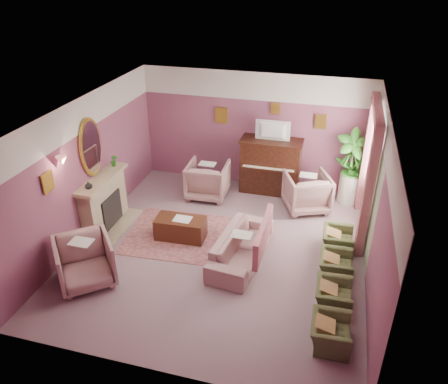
% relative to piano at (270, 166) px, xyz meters
% --- Properties ---
extents(floor, '(5.50, 6.00, 0.01)m').
position_rel_piano_xyz_m(floor, '(-0.50, -2.68, -0.65)').
color(floor, gray).
rests_on(floor, ground).
extents(ceiling, '(5.50, 6.00, 0.01)m').
position_rel_piano_xyz_m(ceiling, '(-0.50, -2.68, 2.15)').
color(ceiling, silver).
rests_on(ceiling, wall_back).
extents(wall_back, '(5.50, 0.02, 2.80)m').
position_rel_piano_xyz_m(wall_back, '(-0.50, 0.32, 0.75)').
color(wall_back, '#693C64').
rests_on(wall_back, floor).
extents(wall_front, '(5.50, 0.02, 2.80)m').
position_rel_piano_xyz_m(wall_front, '(-0.50, -5.68, 0.75)').
color(wall_front, '#693C64').
rests_on(wall_front, floor).
extents(wall_left, '(0.02, 6.00, 2.80)m').
position_rel_piano_xyz_m(wall_left, '(-3.25, -2.68, 0.75)').
color(wall_left, '#693C64').
rests_on(wall_left, floor).
extents(wall_right, '(0.02, 6.00, 2.80)m').
position_rel_piano_xyz_m(wall_right, '(2.25, -2.68, 0.75)').
color(wall_right, '#693C64').
rests_on(wall_right, floor).
extents(picture_rail_band, '(5.50, 0.01, 0.65)m').
position_rel_piano_xyz_m(picture_rail_band, '(-0.50, 0.31, 1.82)').
color(picture_rail_band, silver).
rests_on(picture_rail_band, wall_back).
extents(stripe_panel, '(0.01, 3.00, 2.15)m').
position_rel_piano_xyz_m(stripe_panel, '(2.23, -1.38, 0.42)').
color(stripe_panel, '#9CAD86').
rests_on(stripe_panel, wall_right).
extents(fireplace_surround, '(0.30, 1.40, 1.10)m').
position_rel_piano_xyz_m(fireplace_surround, '(-3.09, -2.48, -0.10)').
color(fireplace_surround, tan).
rests_on(fireplace_surround, floor).
extents(fireplace_inset, '(0.18, 0.72, 0.68)m').
position_rel_piano_xyz_m(fireplace_inset, '(-2.99, -2.48, -0.25)').
color(fireplace_inset, black).
rests_on(fireplace_inset, floor).
extents(fire_ember, '(0.06, 0.54, 0.10)m').
position_rel_piano_xyz_m(fire_ember, '(-2.95, -2.48, -0.43)').
color(fire_ember, '#ED2D00').
rests_on(fire_ember, floor).
extents(mantel_shelf, '(0.40, 1.55, 0.07)m').
position_rel_piano_xyz_m(mantel_shelf, '(-3.06, -2.48, 0.47)').
color(mantel_shelf, tan).
rests_on(mantel_shelf, fireplace_surround).
extents(hearth, '(0.55, 1.50, 0.02)m').
position_rel_piano_xyz_m(hearth, '(-2.89, -2.48, -0.64)').
color(hearth, tan).
rests_on(hearth, floor).
extents(mirror_frame, '(0.04, 0.72, 1.20)m').
position_rel_piano_xyz_m(mirror_frame, '(-3.20, -2.48, 1.15)').
color(mirror_frame, gold).
rests_on(mirror_frame, wall_left).
extents(mirror_glass, '(0.01, 0.60, 1.06)m').
position_rel_piano_xyz_m(mirror_glass, '(-3.17, -2.48, 1.15)').
color(mirror_glass, silver).
rests_on(mirror_glass, wall_left).
extents(sconce_shade, '(0.20, 0.20, 0.16)m').
position_rel_piano_xyz_m(sconce_shade, '(-3.12, -3.53, 1.33)').
color(sconce_shade, '#D66E67').
rests_on(sconce_shade, wall_left).
extents(piano, '(1.40, 0.60, 1.30)m').
position_rel_piano_xyz_m(piano, '(0.00, 0.00, 0.00)').
color(piano, black).
rests_on(piano, floor).
extents(piano_keyshelf, '(1.30, 0.12, 0.06)m').
position_rel_piano_xyz_m(piano_keyshelf, '(-0.00, -0.35, 0.07)').
color(piano_keyshelf, black).
rests_on(piano_keyshelf, piano).
extents(piano_keys, '(1.20, 0.08, 0.02)m').
position_rel_piano_xyz_m(piano_keys, '(0.00, -0.35, 0.11)').
color(piano_keys, beige).
rests_on(piano_keys, piano).
extents(piano_top, '(1.45, 0.65, 0.04)m').
position_rel_piano_xyz_m(piano_top, '(0.00, 0.00, 0.66)').
color(piano_top, black).
rests_on(piano_top, piano).
extents(television, '(0.80, 0.12, 0.48)m').
position_rel_piano_xyz_m(television, '(0.00, -0.05, 0.95)').
color(television, black).
rests_on(television, piano).
extents(print_back_left, '(0.30, 0.03, 0.38)m').
position_rel_piano_xyz_m(print_back_left, '(-1.30, 0.28, 1.07)').
color(print_back_left, gold).
rests_on(print_back_left, wall_back).
extents(print_back_right, '(0.26, 0.03, 0.34)m').
position_rel_piano_xyz_m(print_back_right, '(1.05, 0.28, 1.13)').
color(print_back_right, gold).
rests_on(print_back_right, wall_back).
extents(print_back_mid, '(0.22, 0.03, 0.26)m').
position_rel_piano_xyz_m(print_back_mid, '(0.00, 0.28, 1.35)').
color(print_back_mid, gold).
rests_on(print_back_mid, wall_back).
extents(print_left_wall, '(0.03, 0.28, 0.36)m').
position_rel_piano_xyz_m(print_left_wall, '(-3.21, -3.88, 1.07)').
color(print_left_wall, gold).
rests_on(print_left_wall, wall_left).
extents(window_blind, '(0.03, 1.40, 1.80)m').
position_rel_piano_xyz_m(window_blind, '(2.20, -1.13, 1.05)').
color(window_blind, silver).
rests_on(window_blind, wall_right).
extents(curtain_left, '(0.16, 0.34, 2.60)m').
position_rel_piano_xyz_m(curtain_left, '(2.12, -2.05, 0.65)').
color(curtain_left, '#A85762').
rests_on(curtain_left, floor).
extents(curtain_right, '(0.16, 0.34, 2.60)m').
position_rel_piano_xyz_m(curtain_right, '(2.12, -0.21, 0.65)').
color(curtain_right, '#A85762').
rests_on(curtain_right, floor).
extents(pelmet, '(0.16, 2.20, 0.16)m').
position_rel_piano_xyz_m(pelmet, '(2.12, -1.13, 1.91)').
color(pelmet, '#A85762').
rests_on(pelmet, wall_right).
extents(mantel_plant, '(0.16, 0.16, 0.28)m').
position_rel_piano_xyz_m(mantel_plant, '(-3.05, -1.93, 0.64)').
color(mantel_plant, '#338225').
rests_on(mantel_plant, mantel_shelf).
extents(mantel_vase, '(0.16, 0.16, 0.16)m').
position_rel_piano_xyz_m(mantel_vase, '(-3.05, -2.98, 0.58)').
color(mantel_vase, silver).
rests_on(mantel_vase, mantel_shelf).
extents(area_rug, '(2.60, 1.94, 0.01)m').
position_rel_piano_xyz_m(area_rug, '(-1.26, -2.42, -0.64)').
color(area_rug, '#9B5959').
rests_on(area_rug, floor).
extents(coffee_table, '(1.02, 0.54, 0.45)m').
position_rel_piano_xyz_m(coffee_table, '(-1.39, -2.50, -0.43)').
color(coffee_table, '#462213').
rests_on(coffee_table, floor).
extents(table_paper, '(0.35, 0.28, 0.01)m').
position_rel_piano_xyz_m(table_paper, '(-1.34, -2.50, -0.20)').
color(table_paper, white).
rests_on(table_paper, coffee_table).
extents(sofa, '(0.64, 1.93, 0.78)m').
position_rel_piano_xyz_m(sofa, '(-0.03, -2.87, -0.26)').
color(sofa, tan).
rests_on(sofa, floor).
extents(sofa_throw, '(0.10, 1.46, 0.54)m').
position_rel_piano_xyz_m(sofa_throw, '(0.37, -2.87, -0.05)').
color(sofa_throw, '#A85762').
rests_on(sofa_throw, sofa).
extents(floral_armchair_left, '(0.92, 0.92, 0.96)m').
position_rel_piano_xyz_m(floral_armchair_left, '(-1.38, -0.67, -0.17)').
color(floral_armchair_left, tan).
rests_on(floral_armchair_left, floor).
extents(floral_armchair_right, '(0.92, 0.92, 0.96)m').
position_rel_piano_xyz_m(floral_armchair_right, '(0.95, -0.65, -0.17)').
color(floral_armchair_right, tan).
rests_on(floral_armchair_right, floor).
extents(floral_armchair_front, '(0.92, 0.92, 0.96)m').
position_rel_piano_xyz_m(floral_armchair_front, '(-2.51, -4.23, -0.17)').
color(floral_armchair_front, tan).
rests_on(floral_armchair_front, floor).
extents(olive_chair_a, '(0.48, 0.68, 0.59)m').
position_rel_piano_xyz_m(olive_chair_a, '(1.71, -4.56, -0.36)').
color(olive_chair_a, '#505931').
rests_on(olive_chair_a, floor).
extents(olive_chair_b, '(0.48, 0.68, 0.59)m').
position_rel_piano_xyz_m(olive_chair_b, '(1.71, -3.74, -0.36)').
color(olive_chair_b, '#505931').
rests_on(olive_chair_b, floor).
extents(olive_chair_c, '(0.48, 0.68, 0.59)m').
position_rel_piano_xyz_m(olive_chair_c, '(1.71, -2.92, -0.36)').
color(olive_chair_c, '#505931').
rests_on(olive_chair_c, floor).
extents(olive_chair_d, '(0.48, 0.68, 0.59)m').
position_rel_piano_xyz_m(olive_chair_d, '(1.71, -2.10, -0.36)').
color(olive_chair_d, '#505931').
rests_on(olive_chair_d, floor).
extents(side_table, '(0.52, 0.52, 0.70)m').
position_rel_piano_xyz_m(side_table, '(1.89, -0.04, -0.30)').
color(side_table, silver).
rests_on(side_table, floor).
extents(side_plant_big, '(0.30, 0.30, 0.34)m').
position_rel_piano_xyz_m(side_plant_big, '(1.89, -0.04, 0.22)').
color(side_plant_big, '#338225').
rests_on(side_plant_big, side_table).
extents(side_plant_small, '(0.16, 0.16, 0.28)m').
position_rel_piano_xyz_m(side_plant_small, '(2.01, -0.14, 0.19)').
color(side_plant_small, '#338225').
rests_on(side_plant_small, side_table).
extents(palm_pot, '(0.34, 0.34, 0.34)m').
position_rel_piano_xyz_m(palm_pot, '(1.83, -0.07, -0.48)').
color(palm_pot, brown).
rests_on(palm_pot, floor).
extents(palm_plant, '(0.76, 0.76, 1.44)m').
position_rel_piano_xyz_m(palm_plant, '(1.83, -0.07, 0.41)').
color(palm_plant, '#338225').
rests_on(palm_plant, palm_pot).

